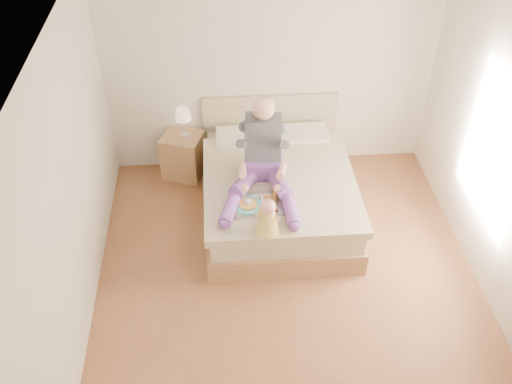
{
  "coord_description": "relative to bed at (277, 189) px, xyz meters",
  "views": [
    {
      "loc": [
        -0.64,
        -4.05,
        4.59
      ],
      "look_at": [
        -0.29,
        0.54,
        0.74
      ],
      "focal_mm": 40.0,
      "sensor_mm": 36.0,
      "label": 1
    }
  ],
  "objects": [
    {
      "name": "adult",
      "position": [
        -0.2,
        -0.2,
        0.58
      ],
      "size": [
        0.83,
        1.23,
        0.99
      ],
      "rotation": [
        0.0,
        0.0,
        -0.12
      ],
      "color": "#6A3B95",
      "rests_on": "bed"
    },
    {
      "name": "room",
      "position": [
        0.08,
        -1.08,
        1.19
      ],
      "size": [
        4.02,
        4.22,
        2.71
      ],
      "color": "brown",
      "rests_on": "ground"
    },
    {
      "name": "lamp",
      "position": [
        -1.08,
        0.78,
        0.57
      ],
      "size": [
        0.2,
        0.2,
        0.4
      ],
      "color": "silver",
      "rests_on": "nightstand"
    },
    {
      "name": "nightstand",
      "position": [
        -1.12,
        0.8,
        -0.02
      ],
      "size": [
        0.59,
        0.56,
        0.59
      ],
      "rotation": [
        0.0,
        0.0,
        -0.32
      ],
      "color": "olive",
      "rests_on": "ground"
    },
    {
      "name": "baby",
      "position": [
        -0.21,
        -1.0,
        0.46
      ],
      "size": [
        0.26,
        0.36,
        0.4
      ],
      "rotation": [
        0.0,
        0.0,
        -0.2
      ],
      "color": "#EFD74B",
      "rests_on": "bed"
    },
    {
      "name": "bed",
      "position": [
        0.0,
        0.0,
        0.0
      ],
      "size": [
        1.7,
        2.18,
        1.0
      ],
      "color": "olive",
      "rests_on": "ground"
    },
    {
      "name": "tray",
      "position": [
        -0.28,
        -0.61,
        0.32
      ],
      "size": [
        0.51,
        0.42,
        0.14
      ],
      "rotation": [
        0.0,
        0.0,
        0.08
      ],
      "color": "silver",
      "rests_on": "bed"
    }
  ]
}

